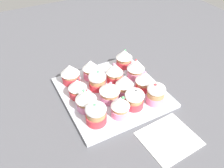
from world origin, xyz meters
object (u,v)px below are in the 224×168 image
object	(u,v)px
cupcake_3	(124,58)
cupcake_7	(120,106)
cupcake_9	(97,80)
cupcake_13	(78,88)
cupcake_14	(70,73)
cupcake_4	(134,99)
baking_tray	(112,92)
cupcake_10	(91,69)
napkin	(169,138)
cupcake_6	(115,72)
cupcake_1	(144,81)
cupcake_2	(136,68)
cupcake_8	(110,91)
cupcake_5	(125,84)
cupcake_11	(96,113)
cupcake_12	(86,99)
cupcake_0	(156,93)

from	to	relation	value
cupcake_3	cupcake_7	xyz separation A→B (cm)	(-21.34, 13.73, 0.14)
cupcake_7	cupcake_9	size ratio (longest dim) A/B	1.10
cupcake_13	cupcake_14	world-z (taller)	cupcake_14
cupcake_3	cupcake_4	size ratio (longest dim) A/B	1.09
baking_tray	cupcake_10	distance (cm)	11.32
napkin	cupcake_6	bearing A→B (deg)	3.85
cupcake_10	napkin	xyz separation A→B (cm)	(-33.99, -8.18, -4.59)
cupcake_1	baking_tray	bearing A→B (deg)	66.85
baking_tray	cupcake_1	bearing A→B (deg)	-113.15
cupcake_2	napkin	xyz separation A→B (cm)	(-26.82, 5.82, -4.82)
cupcake_9	cupcake_13	distance (cm)	7.30
cupcake_8	napkin	distance (cm)	22.39
cupcake_3	cupcake_4	distance (cm)	21.75
cupcake_5	cupcake_11	bearing A→B (deg)	117.82
cupcake_4	cupcake_7	world-z (taller)	cupcake_7
cupcake_13	cupcake_9	bearing A→B (deg)	-84.76
cupcake_3	cupcake_4	xyz separation A→B (cm)	(-20.17, 8.14, -0.36)
cupcake_4	cupcake_10	distance (cm)	20.35
cupcake_9	cupcake_14	size ratio (longest dim) A/B	0.96
cupcake_6	cupcake_12	xyz separation A→B (cm)	(-7.56, 13.83, -0.22)
cupcake_12	cupcake_10	bearing A→B (deg)	-29.45
cupcake_5	napkin	bearing A→B (deg)	-174.85
cupcake_5	cupcake_6	size ratio (longest dim) A/B	0.93
baking_tray	cupcake_0	world-z (taller)	cupcake_0
cupcake_9	cupcake_12	world-z (taller)	cupcake_12
cupcake_0	cupcake_3	bearing A→B (deg)	-3.36
cupcake_8	cupcake_14	size ratio (longest dim) A/B	1.04
cupcake_6	cupcake_8	bearing A→B (deg)	142.60
cupcake_2	cupcake_11	xyz separation A→B (cm)	(-12.60, 21.25, -0.47)
cupcake_1	cupcake_4	distance (cm)	8.84
cupcake_6	cupcake_9	distance (cm)	6.78
cupcake_1	napkin	xyz separation A→B (cm)	(-19.83, 4.54, -4.37)
cupcake_0	cupcake_4	xyz separation A→B (cm)	(1.43, 6.87, -0.33)
cupcake_5	cupcake_11	size ratio (longest dim) A/B	1.03
cupcake_6	cupcake_14	size ratio (longest dim) A/B	1.11
cupcake_4	cupcake_14	xyz separation A→B (cm)	(20.41, 12.96, 0.50)
cupcake_13	cupcake_10	bearing A→B (deg)	-48.15
cupcake_5	cupcake_14	world-z (taller)	cupcake_5
cupcake_7	cupcake_8	bearing A→B (deg)	-2.29
cupcake_5	cupcake_4	bearing A→B (deg)	175.45
baking_tray	cupcake_13	distance (cm)	11.89
cupcake_6	cupcake_13	distance (cm)	14.06
cupcake_6	cupcake_7	distance (cm)	16.11
cupcake_6	cupcake_9	size ratio (longest dim) A/B	1.15
cupcake_1	cupcake_3	xyz separation A→B (cm)	(14.79, -1.12, 0.11)
cupcake_6	cupcake_14	bearing A→B (deg)	63.69
cupcake_0	cupcake_1	distance (cm)	6.80
baking_tray	cupcake_1	size ratio (longest dim) A/B	4.60
baking_tray	cupcake_0	size ratio (longest dim) A/B	4.37
cupcake_2	cupcake_11	distance (cm)	24.71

